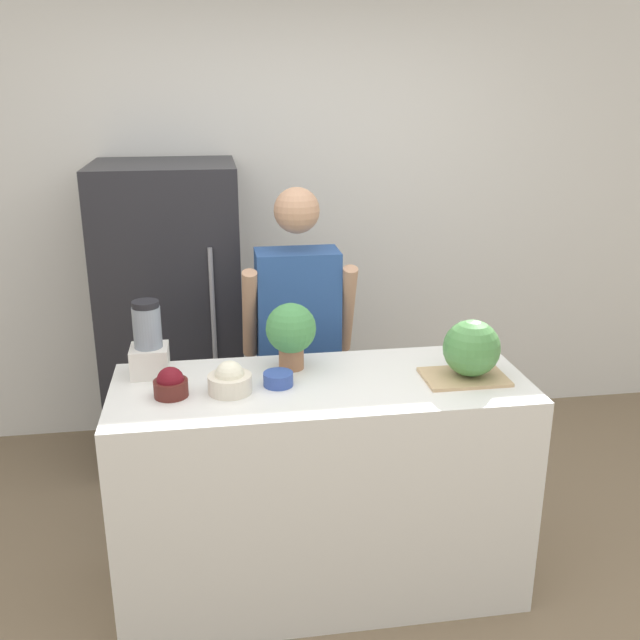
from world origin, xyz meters
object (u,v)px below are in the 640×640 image
person (298,351)px  watermelon (472,348)px  bowl_cherries (171,384)px  refrigerator (173,317)px  potted_plant (291,331)px  blender (149,344)px  bowl_cream (230,380)px  bowl_small_blue (278,379)px

person → watermelon: (0.61, -0.69, 0.24)m
bowl_cherries → refrigerator: bearing=92.4°
refrigerator → watermelon: size_ratio=7.37×
bowl_cherries → potted_plant: bearing=23.2°
watermelon → potted_plant: potted_plant is taller
person → bowl_cherries: 0.90m
person → bowl_cherries: bearing=-129.8°
refrigerator → blender: bearing=-92.0°
person → bowl_cream: bearing=-117.1°
bowl_cream → bowl_small_blue: bowl_cream is taller
watermelon → potted_plant: 0.73m
watermelon → potted_plant: size_ratio=0.82×
blender → potted_plant: (0.57, -0.02, 0.03)m
watermelon → bowl_cherries: bearing=179.7°
bowl_cream → bowl_small_blue: bearing=10.6°
watermelon → bowl_cherries: size_ratio=1.75×
bowl_cream → blender: size_ratio=0.54×
bowl_cream → blender: bearing=144.4°
bowl_cream → bowl_small_blue: size_ratio=1.43×
bowl_cherries → person: bearing=50.2°
blender → potted_plant: 0.57m
bowl_cherries → potted_plant: size_ratio=0.47×
watermelon → bowl_cream: watermelon is taller
potted_plant → refrigerator: bearing=116.0°
blender → bowl_small_blue: bearing=-20.6°
watermelon → person: bearing=131.4°
blender → person: bearing=34.6°
bowl_cream → watermelon: bearing=-0.5°
person → bowl_cherries: person is taller
bowl_cherries → potted_plant: 0.54m
bowl_small_blue → blender: size_ratio=0.38×
refrigerator → bowl_cream: (0.28, -1.30, 0.16)m
bowl_small_blue → blender: blender is taller
bowl_cherries → blender: bearing=111.9°
bowl_cherries → bowl_cream: 0.22m
bowl_small_blue → potted_plant: potted_plant is taller
watermelon → blender: size_ratio=0.73×
watermelon → blender: 1.29m
bowl_cherries → bowl_small_blue: (0.41, 0.04, -0.02)m
watermelon → bowl_cherries: watermelon is taller
refrigerator → watermelon: bearing=-46.8°
watermelon → potted_plant: bearing=163.0°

